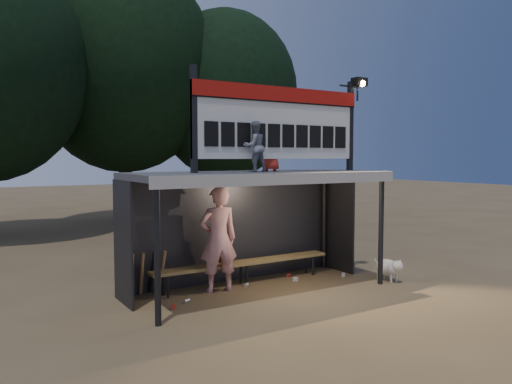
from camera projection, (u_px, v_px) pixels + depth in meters
ground at (258, 290)px, 9.74m from camera, size 80.00×80.00×0.00m
player at (218, 239)px, 9.62m from camera, size 0.82×0.62×2.05m
child_a at (255, 147)px, 9.35m from camera, size 0.47×0.37×0.96m
child_b at (271, 149)px, 9.80m from camera, size 0.51×0.49×0.88m
dugout_shelter at (252, 196)px, 9.82m from camera, size 5.10×2.08×2.32m
scoreboard_assembly at (282, 120)px, 9.80m from camera, size 4.10×0.27×1.99m
bench at (244, 263)px, 10.18m from camera, size 4.00×0.35×0.48m
tree_mid at (123, 66)px, 19.56m from camera, size 7.22×7.22×10.36m
tree_right at (225, 95)px, 20.90m from camera, size 6.08×6.08×8.72m
dog at (389, 268)px, 10.50m from camera, size 0.36×0.81×0.49m
bats at (147, 273)px, 9.37m from camera, size 0.68×0.35×0.84m
litter at (262, 286)px, 9.95m from camera, size 4.17×0.96×0.08m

